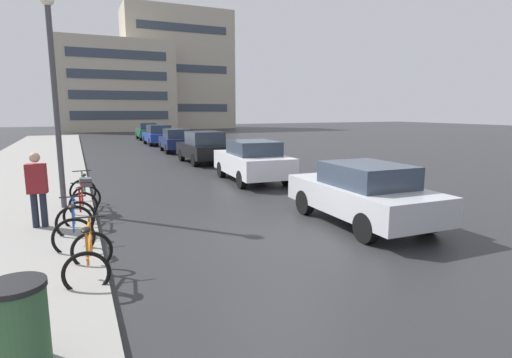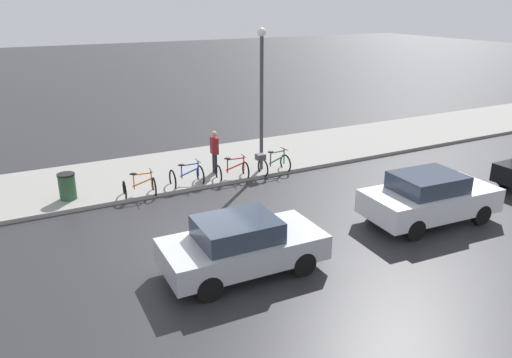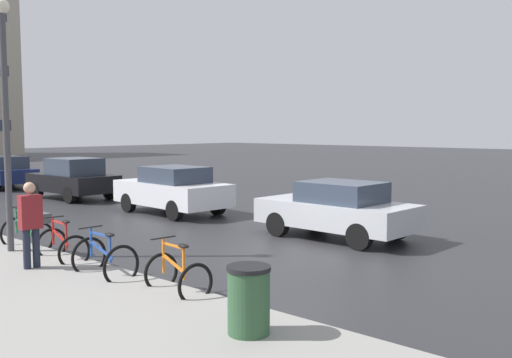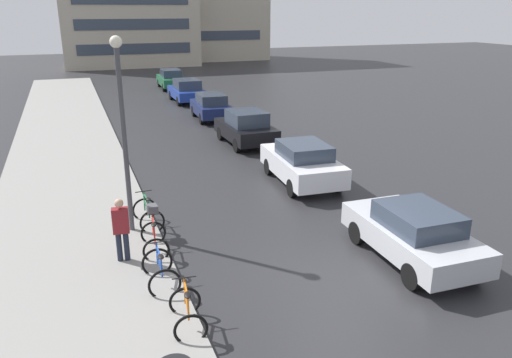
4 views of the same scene
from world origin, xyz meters
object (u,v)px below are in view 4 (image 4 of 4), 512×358
Objects in this scene: pedestrian at (121,228)px; bicycle_third at (155,240)px; car_black at (246,128)px; car_white at (302,163)px; car_green at (171,79)px; streetlamp at (123,122)px; bicycle_nearest at (188,313)px; car_blue at (187,91)px; car_navy at (211,106)px; bicycle_second at (161,272)px; bicycle_farthest at (149,213)px; car_silver at (413,233)px.

bicycle_third is at bearing 22.72° from pedestrian.
car_black reaches higher than bicycle_third.
car_green is at bearing 89.82° from car_white.
streetlamp is (-6.57, -2.33, 2.53)m from car_white.
car_black is (6.03, 13.48, 0.43)m from bicycle_nearest.
car_white is at bearing 31.70° from bicycle_third.
bicycle_nearest is 26.48m from car_blue.
bicycle_nearest is 3.43m from pedestrian.
streetlamp reaches higher than car_navy.
bicycle_second is 0.28× the size of car_blue.
streetlamp is (-6.65, -27.24, 2.55)m from car_green.
pedestrian is at bearing 115.98° from bicycle_second.
bicycle_farthest is 0.25× the size of streetlamp.
streetlamp is (-0.26, 3.25, 2.92)m from bicycle_second.
bicycle_farthest is at bearing 16.62° from streetlamp.
car_silver is at bearing -23.36° from bicycle_third.
car_green is at bearing 78.15° from bicycle_second.
car_black is 0.90× the size of car_green.
bicycle_second is 1.79m from bicycle_third.
pedestrian reaches higher than car_green.
car_blue is at bearing 72.96° from pedestrian.
bicycle_second is 3.42m from bicycle_farthest.
car_blue is (-0.02, 12.31, -0.02)m from car_black.
car_navy is 16.10m from streetlamp.
bicycle_farthest is at bearing -102.73° from car_green.
car_white is at bearing -90.18° from car_green.
car_white is (6.16, 3.80, 0.41)m from bicycle_third.
car_white is 2.37× the size of pedestrian.
car_silver is at bearing -89.41° from car_black.
car_navy is at bearing -90.81° from car_green.
bicycle_nearest is at bearing -171.52° from car_silver.
bicycle_second is 18.84m from car_navy.
car_white reaches higher than bicycle_nearest.
bicycle_farthest is 21.39m from car_blue.
bicycle_third is at bearing -105.27° from car_blue.
bicycle_third is at bearing -94.25° from bicycle_farthest.
car_green is 2.43× the size of pedestrian.
bicycle_nearest is 0.63× the size of pedestrian.
bicycle_third is 29.38m from car_green.
pedestrian is (-7.09, -29.07, 0.24)m from car_green.
car_black is 6.12m from car_navy.
car_silver is (6.09, -4.31, 0.25)m from bicycle_farthest.
car_white is 1.08× the size of car_black.
pedestrian is 2.98m from streetlamp.
bicycle_third is (0.16, 1.78, -0.02)m from bicycle_second.
car_green is (0.18, 6.52, -0.01)m from car_blue.
car_silver is at bearing -89.53° from car_white.
car_navy is (6.22, 17.78, 0.37)m from bicycle_second.
bicycle_nearest reaches higher than bicycle_third.
bicycle_third is 0.22× the size of streetlamp.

